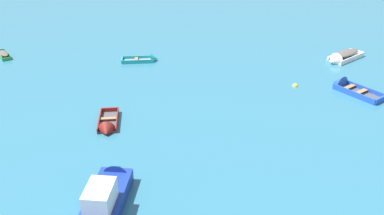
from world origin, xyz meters
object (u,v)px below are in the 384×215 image
Objects in this scene: rowboat_turquoise_back_row_center at (148,60)px; rowboat_green_far_right at (3,54)px; rowboat_blue_cluster_inner at (346,87)px; motor_launch_deep_blue_center at (107,196)px; rowboat_white_near_camera at (342,57)px; rowboat_maroon_outer_right at (107,127)px; mooring_buoy_central at (295,86)px.

rowboat_green_far_right is at bearing 161.44° from rowboat_turquoise_back_row_center.
rowboat_turquoise_back_row_center is 0.79× the size of rowboat_blue_cluster_inner.
motor_launch_deep_blue_center is 1.32× the size of rowboat_blue_cluster_inner.
motor_launch_deep_blue_center is 28.57m from rowboat_white_near_camera.
rowboat_maroon_outer_right is (0.37, 7.96, -0.44)m from motor_launch_deep_blue_center.
rowboat_turquoise_back_row_center is 19.12m from rowboat_white_near_camera.
motor_launch_deep_blue_center is 2.19× the size of rowboat_green_far_right.
rowboat_white_near_camera reaches higher than mooring_buoy_central.
motor_launch_deep_blue_center is (-4.85, -20.40, 0.45)m from rowboat_turquoise_back_row_center.
rowboat_blue_cluster_inner reaches higher than rowboat_maroon_outer_right.
rowboat_white_near_camera is at bearing 19.65° from rowboat_maroon_outer_right.
rowboat_turquoise_back_row_center reaches higher than mooring_buoy_central.
rowboat_turquoise_back_row_center is at bearing 70.16° from rowboat_maroon_outer_right.
rowboat_green_far_right is (-9.26, 25.14, -0.37)m from motor_launch_deep_blue_center.
rowboat_maroon_outer_right is (-23.14, -8.27, -0.18)m from rowboat_white_near_camera.
rowboat_blue_cluster_inner is 9.86× the size of mooring_buoy_central.
rowboat_turquoise_back_row_center is 1.31× the size of rowboat_green_far_right.
rowboat_green_far_right is (-14.11, 4.74, 0.08)m from rowboat_turquoise_back_row_center.
rowboat_blue_cluster_inner reaches higher than rowboat_turquoise_back_row_center.
rowboat_turquoise_back_row_center is 0.77× the size of rowboat_white_near_camera.
motor_launch_deep_blue_center is 7.98m from rowboat_maroon_outer_right.
rowboat_white_near_camera is 24.58m from rowboat_maroon_outer_right.
rowboat_green_far_right is (-32.77, 8.91, -0.12)m from rowboat_white_near_camera.
rowboat_turquoise_back_row_center is 13.22m from rowboat_maroon_outer_right.
rowboat_blue_cluster_inner is 1.66× the size of rowboat_green_far_right.
mooring_buoy_central is (16.05, 3.73, -0.19)m from rowboat_maroon_outer_right.
rowboat_green_far_right is at bearing 152.36° from mooring_buoy_central.
rowboat_green_far_right is at bearing 119.27° from rowboat_maroon_outer_right.
rowboat_maroon_outer_right is at bearing -160.35° from rowboat_white_near_camera.
rowboat_green_far_right is 5.93× the size of mooring_buoy_central.
rowboat_maroon_outer_right is at bearing 87.37° from motor_launch_deep_blue_center.
rowboat_blue_cluster_inner reaches higher than rowboat_white_near_camera.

